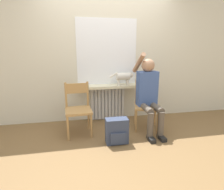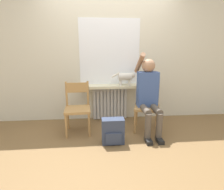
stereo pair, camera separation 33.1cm
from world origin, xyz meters
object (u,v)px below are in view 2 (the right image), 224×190
Objects in this scene: chair_right at (147,105)px; backpack at (113,131)px; chair_left at (78,107)px; person at (149,93)px; cat at (126,77)px.

backpack is at bearing -127.56° from chair_right.
chair_left is 1.23m from person.
cat is (-0.30, 0.53, 0.19)m from person.
cat is at bearing 69.55° from backpack.
person is at bearing 29.62° from backpack.
person reaches higher than chair_left.
person is 3.46× the size of backpack.
backpack is (0.56, -0.47, -0.25)m from chair_left.
cat is at bearing 119.77° from person.
person is at bearing -60.23° from cat.
chair_left is 1.09m from cat.
chair_right reaches higher than backpack.
chair_right is at bearing 35.69° from backpack.
person is 0.64m from cat.
chair_left reaches higher than backpack.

